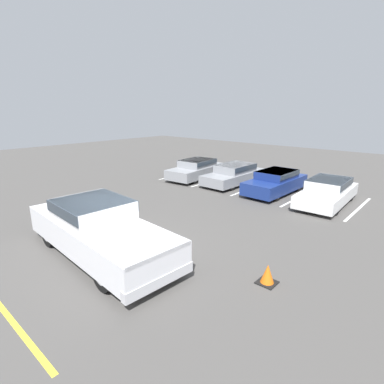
{
  "coord_description": "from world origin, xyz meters",
  "views": [
    {
      "loc": [
        7.72,
        -4.97,
        4.44
      ],
      "look_at": [
        -0.44,
        4.18,
        1.0
      ],
      "focal_mm": 28.0,
      "sensor_mm": 36.0,
      "label": 1
    }
  ],
  "objects_px": {
    "parked_sedan_a": "(197,168)",
    "parked_sedan_b": "(234,173)",
    "parked_sedan_d": "(328,191)",
    "traffic_cone": "(267,275)",
    "parked_sedan_c": "(276,181)",
    "pickup_truck": "(100,229)"
  },
  "relations": [
    {
      "from": "parked_sedan_a",
      "to": "parked_sedan_c",
      "type": "bearing_deg",
      "value": 85.85
    },
    {
      "from": "pickup_truck",
      "to": "parked_sedan_a",
      "type": "relative_size",
      "value": 1.35
    },
    {
      "from": "parked_sedan_c",
      "to": "parked_sedan_d",
      "type": "distance_m",
      "value": 2.73
    },
    {
      "from": "parked_sedan_c",
      "to": "parked_sedan_d",
      "type": "bearing_deg",
      "value": 89.1
    },
    {
      "from": "parked_sedan_a",
      "to": "parked_sedan_b",
      "type": "xyz_separation_m",
      "value": [
        2.7,
        0.37,
        -0.02
      ]
    },
    {
      "from": "pickup_truck",
      "to": "parked_sedan_b",
      "type": "xyz_separation_m",
      "value": [
        -2.08,
        10.46,
        -0.22
      ]
    },
    {
      "from": "parked_sedan_b",
      "to": "parked_sedan_d",
      "type": "xyz_separation_m",
      "value": [
        5.55,
        -0.35,
        0.01
      ]
    },
    {
      "from": "parked_sedan_b",
      "to": "parked_sedan_c",
      "type": "relative_size",
      "value": 1.05
    },
    {
      "from": "parked_sedan_a",
      "to": "traffic_cone",
      "type": "bearing_deg",
      "value": 43.98
    },
    {
      "from": "parked_sedan_b",
      "to": "parked_sedan_c",
      "type": "distance_m",
      "value": 2.83
    },
    {
      "from": "parked_sedan_a",
      "to": "parked_sedan_b",
      "type": "bearing_deg",
      "value": 92.29
    },
    {
      "from": "pickup_truck",
      "to": "traffic_cone",
      "type": "bearing_deg",
      "value": 26.97
    },
    {
      "from": "pickup_truck",
      "to": "traffic_cone",
      "type": "distance_m",
      "value": 5.1
    },
    {
      "from": "parked_sedan_d",
      "to": "traffic_cone",
      "type": "distance_m",
      "value": 8.18
    },
    {
      "from": "parked_sedan_d",
      "to": "traffic_cone",
      "type": "relative_size",
      "value": 8.67
    },
    {
      "from": "pickup_truck",
      "to": "parked_sedan_a",
      "type": "xyz_separation_m",
      "value": [
        -4.78,
        10.09,
        -0.21
      ]
    },
    {
      "from": "pickup_truck",
      "to": "parked_sedan_d",
      "type": "relative_size",
      "value": 1.33
    },
    {
      "from": "pickup_truck",
      "to": "parked_sedan_c",
      "type": "height_order",
      "value": "pickup_truck"
    },
    {
      "from": "parked_sedan_d",
      "to": "parked_sedan_b",
      "type": "bearing_deg",
      "value": -95.88
    },
    {
      "from": "parked_sedan_a",
      "to": "parked_sedan_c",
      "type": "distance_m",
      "value": 5.52
    },
    {
      "from": "parked_sedan_c",
      "to": "traffic_cone",
      "type": "relative_size",
      "value": 8.09
    },
    {
      "from": "pickup_truck",
      "to": "parked_sedan_c",
      "type": "bearing_deg",
      "value": 89.27
    }
  ]
}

